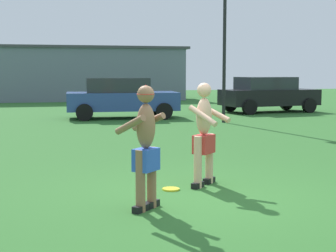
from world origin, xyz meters
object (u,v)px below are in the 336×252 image
at_px(car_blue_near_post, 121,97).
at_px(car_black_mid_lot, 268,94).
at_px(player_in_red, 204,132).
at_px(lamp_post, 225,32).
at_px(frisbee, 171,189).
at_px(player_with_cap, 145,142).

distance_m(car_blue_near_post, car_black_mid_lot, 6.97).
height_order(player_in_red, lamp_post, lamp_post).
bearing_deg(car_black_mid_lot, car_blue_near_post, -169.36).
relative_size(car_blue_near_post, car_black_mid_lot, 0.98).
height_order(frisbee, lamp_post, lamp_post).
bearing_deg(car_black_mid_lot, lamp_post, -132.29).
bearing_deg(player_in_red, lamp_post, 68.24).
distance_m(car_black_mid_lot, lamp_post, 5.75).
height_order(player_with_cap, car_black_mid_lot, player_with_cap).
distance_m(frisbee, car_black_mid_lot, 15.73).
bearing_deg(frisbee, car_black_mid_lot, 59.71).
distance_m(player_with_cap, lamp_post, 12.04).
height_order(car_black_mid_lot, lamp_post, lamp_post).
relative_size(player_in_red, car_blue_near_post, 0.38).
bearing_deg(player_in_red, player_with_cap, -135.34).
distance_m(player_in_red, frisbee, 1.07).
xyz_separation_m(player_in_red, lamp_post, (3.80, 9.52, 2.33)).
bearing_deg(lamp_post, frisbee, -114.41).
xyz_separation_m(player_in_red, car_black_mid_lot, (7.32, 13.39, -0.06)).
distance_m(player_in_red, car_blue_near_post, 12.11).
height_order(player_in_red, car_black_mid_lot, player_in_red).
relative_size(player_with_cap, player_in_red, 1.01).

